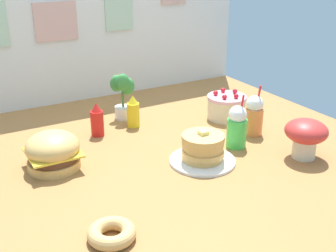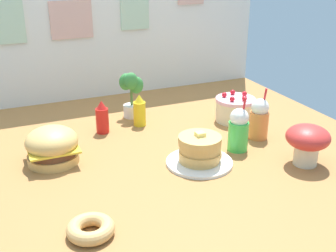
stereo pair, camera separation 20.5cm
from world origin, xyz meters
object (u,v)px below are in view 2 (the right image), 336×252
object	(u,v)px
layer_cake	(235,109)
donut_pink_glaze	(91,228)
cream_soda_cup	(238,130)
ketchup_bottle	(102,118)
potted_plant	(132,93)
orange_float_cup	(259,119)
burger	(52,146)
pancake_stack	(200,151)
mustard_bottle	(140,111)
mushroom_stool	(308,141)

from	to	relation	value
layer_cake	donut_pink_glaze	distance (m)	1.23
cream_soda_cup	layer_cake	bearing A→B (deg)	60.55
ketchup_bottle	potted_plant	xyz separation A→B (m)	(0.22, 0.16, 0.06)
orange_float_cup	donut_pink_glaze	bearing A→B (deg)	-155.07
ketchup_bottle	burger	bearing A→B (deg)	-140.79
donut_pink_glaze	potted_plant	bearing A→B (deg)	63.66
burger	cream_soda_cup	bearing A→B (deg)	-14.75
pancake_stack	mustard_bottle	distance (m)	0.55
pancake_stack	cream_soda_cup	bearing A→B (deg)	13.76
pancake_stack	mushroom_stool	xyz separation A→B (m)	(0.43, -0.19, 0.05)
layer_cake	mushroom_stool	bearing A→B (deg)	-88.96
burger	potted_plant	world-z (taller)	potted_plant
burger	donut_pink_glaze	bearing A→B (deg)	-87.95
mustard_bottle	mushroom_stool	world-z (taller)	mushroom_stool
layer_cake	mustard_bottle	distance (m)	0.54
layer_cake	potted_plant	world-z (taller)	potted_plant
mustard_bottle	potted_plant	size ratio (longest dim) A/B	0.66
burger	layer_cake	distance (m)	1.03
mustard_bottle	cream_soda_cup	distance (m)	0.58
pancake_stack	donut_pink_glaze	bearing A→B (deg)	-150.96
pancake_stack	potted_plant	size ratio (longest dim) A/B	1.11
orange_float_cup	potted_plant	xyz separation A→B (m)	(-0.49, 0.54, 0.04)
mustard_bottle	donut_pink_glaze	world-z (taller)	mustard_bottle
pancake_stack	mushroom_stool	world-z (taller)	mushroom_stool
burger	mustard_bottle	xyz separation A→B (m)	(0.51, 0.26, 0.00)
pancake_stack	burger	bearing A→B (deg)	155.21
ketchup_bottle	potted_plant	size ratio (longest dim) A/B	0.66
ketchup_bottle	orange_float_cup	size ratio (longest dim) A/B	0.67
cream_soda_cup	orange_float_cup	distance (m)	0.19
ketchup_bottle	mushroom_stool	xyz separation A→B (m)	(0.74, -0.72, 0.03)
pancake_stack	mustard_bottle	world-z (taller)	mustard_bottle
potted_plant	orange_float_cup	bearing A→B (deg)	-47.65
donut_pink_glaze	orange_float_cup	bearing A→B (deg)	24.93
ketchup_bottle	mustard_bottle	bearing A→B (deg)	4.58
layer_cake	mushroom_stool	distance (m)	0.59
orange_float_cup	donut_pink_glaze	xyz separation A→B (m)	(-0.99, -0.46, -0.08)
mustard_bottle	potted_plant	xyz separation A→B (m)	(0.00, 0.14, 0.06)
burger	pancake_stack	world-z (taller)	burger
ketchup_bottle	cream_soda_cup	world-z (taller)	cream_soda_cup
burger	ketchup_bottle	distance (m)	0.39
mushroom_stool	potted_plant	bearing A→B (deg)	120.88
donut_pink_glaze	mushroom_stool	size ratio (longest dim) A/B	0.85
pancake_stack	cream_soda_cup	distance (m)	0.25
burger	cream_soda_cup	xyz separation A→B (m)	(0.84, -0.22, 0.02)
orange_float_cup	mustard_bottle	bearing A→B (deg)	141.01
cream_soda_cup	mushroom_stool	size ratio (longest dim) A/B	1.36
pancake_stack	layer_cake	distance (m)	0.58
pancake_stack	orange_float_cup	distance (m)	0.43
pancake_stack	cream_soda_cup	size ratio (longest dim) A/B	1.13
orange_float_cup	donut_pink_glaze	world-z (taller)	orange_float_cup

